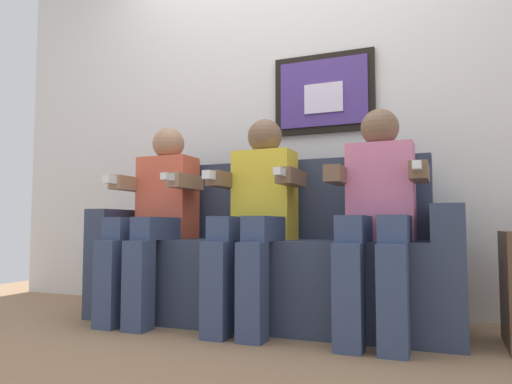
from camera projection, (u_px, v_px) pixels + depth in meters
name	position (u px, v px, depth m)	size (l,w,h in m)	color
ground_plane	(244.00, 335.00, 2.29)	(5.70, 5.70, 0.00)	#8C6B4C
back_wall_assembly	(292.00, 106.00, 3.09)	(4.38, 0.10, 2.60)	silver
couch	(268.00, 265.00, 2.62)	(1.98, 0.58, 0.90)	#333D56
person_on_left	(156.00, 211.00, 2.71)	(0.46, 0.56, 1.11)	#D8593F
person_in_middle	(257.00, 210.00, 2.48)	(0.46, 0.56, 1.11)	yellow
person_on_right	(378.00, 209.00, 2.25)	(0.46, 0.56, 1.11)	pink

